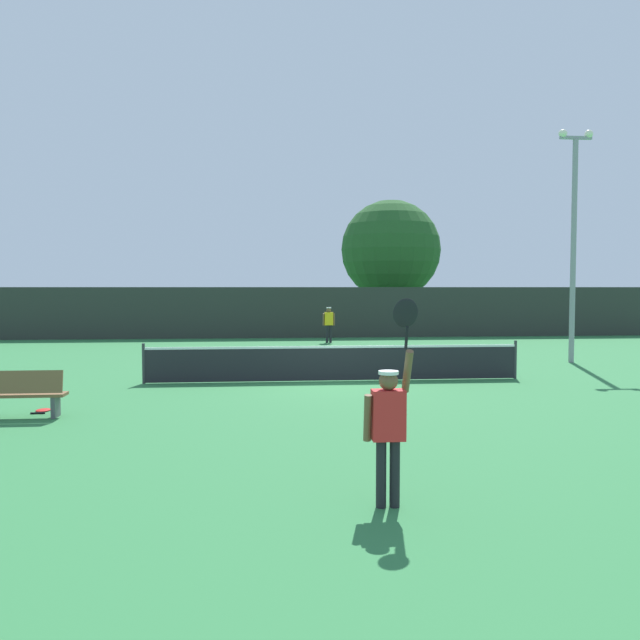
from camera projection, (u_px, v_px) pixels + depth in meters
ground_plane at (334, 381)px, 17.03m from camera, size 120.00×120.00×0.00m
tennis_net at (334, 362)px, 17.00m from camera, size 10.23×0.08×1.07m
perimeter_fence at (302, 313)px, 31.55m from camera, size 37.75×0.12×2.56m
player_serving at (389, 417)px, 7.23m from camera, size 0.68×0.39×2.43m
player_receiving at (329, 321)px, 28.81m from camera, size 0.57×0.24×1.63m
tennis_ball at (357, 365)px, 20.33m from camera, size 0.07×0.07×0.07m
spare_racket at (43, 410)px, 12.89m from camera, size 0.28×0.52×0.04m
courtside_bench at (17, 394)px, 12.16m from camera, size 1.80×0.44×0.95m
light_pole at (574, 230)px, 21.03m from camera, size 1.18×0.28×7.80m
large_tree at (391, 250)px, 37.85m from camera, size 5.99×5.99×7.81m
parked_car_near at (252, 316)px, 39.11m from camera, size 2.04×4.26×1.69m
parked_car_mid at (405, 315)px, 39.34m from camera, size 1.95×4.22×1.69m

